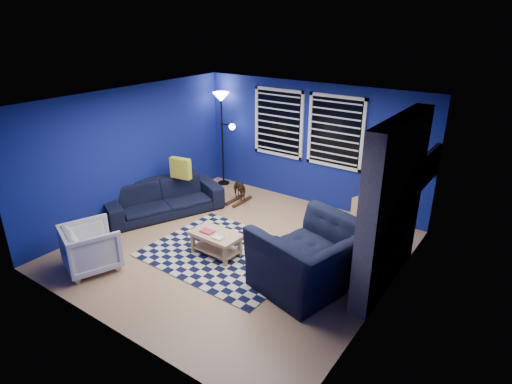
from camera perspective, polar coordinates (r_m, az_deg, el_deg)
floor at (r=7.36m, az=-2.59°, el=-7.59°), size 5.00×5.00×0.00m
ceiling at (r=6.48m, az=-2.99°, el=11.89°), size 5.00×5.00×0.00m
wall_back at (r=8.82m, az=7.24°, el=6.30°), size 5.00×0.00×5.00m
wall_left at (r=8.51m, az=-16.29°, el=4.95°), size 0.00×5.00×5.00m
wall_right at (r=5.76m, az=17.38°, el=-3.70°), size 0.00×5.00×5.00m
fireplace at (r=6.25m, az=17.58°, el=-2.13°), size 0.65×2.00×2.50m
window_left at (r=9.06m, az=3.01°, el=9.18°), size 1.17×0.06×1.42m
window_right at (r=8.46m, az=10.54°, el=7.86°), size 1.17×0.06×1.42m
tv at (r=7.53m, az=22.04°, el=3.11°), size 0.07×1.00×0.58m
rug at (r=7.24m, az=-3.97°, el=-8.14°), size 2.55×2.07×0.02m
sofa at (r=8.68m, az=-12.27°, el=-0.76°), size 2.45×1.75×0.67m
armchair_big at (r=6.24m, az=7.41°, el=-8.64°), size 1.78×1.64×0.97m
armchair_bent at (r=7.15m, az=-21.13°, el=-6.88°), size 1.01×1.03×0.73m
rocking_horse at (r=9.01m, az=-2.38°, el=0.38°), size 0.44×0.59×0.45m
coffee_table at (r=7.09m, az=-5.39°, el=-6.28°), size 0.85×0.51×0.42m
cabinet at (r=8.41m, az=14.82°, el=-2.43°), size 0.65×0.52×0.56m
floor_lamp at (r=9.62m, az=-4.54°, el=10.83°), size 0.58×0.36×2.13m
throw_pillow at (r=8.63m, az=-10.02°, el=3.14°), size 0.45×0.20×0.41m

